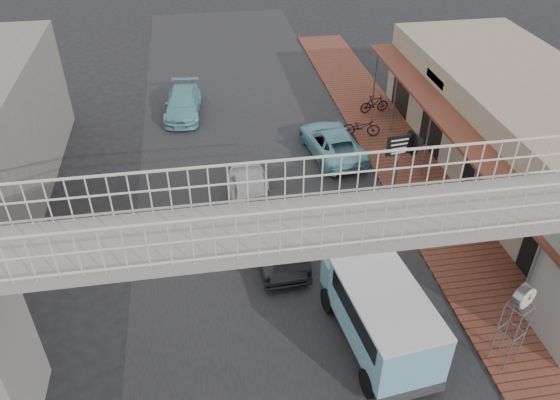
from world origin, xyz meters
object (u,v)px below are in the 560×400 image
object	(u,v)px
angkot_far	(183,103)
motorcycle_far	(374,104)
angkot_van	(381,310)
motorcycle_near	(361,127)
street_clock	(523,300)
white_hatchback	(251,198)
dark_sedan	(276,233)
arrow_sign	(416,143)
angkot_curb	(332,142)

from	to	relation	value
angkot_far	motorcycle_far	bearing A→B (deg)	-3.67
angkot_van	motorcycle_near	world-z (taller)	angkot_van
angkot_far	street_clock	bearing A→B (deg)	-58.22
white_hatchback	angkot_far	xyz separation A→B (m)	(-2.41, 9.05, -0.10)
dark_sedan	motorcycle_near	world-z (taller)	dark_sedan
dark_sedan	angkot_far	xyz separation A→B (m)	(-2.98, 11.35, -0.13)
angkot_van	arrow_sign	xyz separation A→B (m)	(3.64, 7.22, 0.97)
street_clock	angkot_far	bearing A→B (deg)	91.64
white_hatchback	motorcycle_far	bearing A→B (deg)	46.46
angkot_far	arrow_sign	world-z (taller)	arrow_sign
white_hatchback	motorcycle_far	distance (m)	10.43
angkot_curb	motorcycle_far	size ratio (longest dim) A/B	2.95
angkot_far	motorcycle_near	xyz separation A→B (m)	(8.28, -3.88, -0.04)
dark_sedan	street_clock	size ratio (longest dim) A/B	1.57
angkot_far	white_hatchback	bearing A→B (deg)	-69.60
motorcycle_near	angkot_van	bearing A→B (deg)	179.05
angkot_far	arrow_sign	distance (m)	12.62
dark_sedan	motorcycle_near	distance (m)	9.16
white_hatchback	dark_sedan	distance (m)	2.37
white_hatchback	arrow_sign	bearing A→B (deg)	2.75
angkot_van	angkot_curb	bearing A→B (deg)	76.60
angkot_van	street_clock	xyz separation A→B (m)	(3.28, -1.19, 1.08)
white_hatchback	angkot_far	distance (m)	9.37
dark_sedan	motorcycle_near	size ratio (longest dim) A/B	2.53
arrow_sign	motorcycle_near	bearing A→B (deg)	90.08
angkot_curb	motorcycle_near	xyz separation A→B (m)	(1.74, 1.31, -0.06)
white_hatchback	angkot_curb	size ratio (longest dim) A/B	0.93
angkot_curb	street_clock	xyz separation A→B (m)	(1.97, -12.02, 1.85)
motorcycle_near	motorcycle_far	distance (m)	2.71
white_hatchback	motorcycle_far	world-z (taller)	white_hatchback
dark_sedan	angkot_curb	distance (m)	7.11
angkot_van	white_hatchback	bearing A→B (deg)	105.50
dark_sedan	angkot_van	bearing A→B (deg)	-66.61
dark_sedan	angkot_van	size ratio (longest dim) A/B	0.96
motorcycle_far	motorcycle_near	bearing A→B (deg)	143.21
dark_sedan	arrow_sign	distance (m)	6.62
angkot_van	street_clock	distance (m)	3.65
angkot_curb	dark_sedan	bearing A→B (deg)	52.99
dark_sedan	street_clock	distance (m)	8.24
dark_sedan	angkot_curb	bearing A→B (deg)	57.66
angkot_curb	street_clock	world-z (taller)	street_clock
dark_sedan	angkot_van	xyz separation A→B (m)	(2.25, -4.67, 0.66)
white_hatchback	street_clock	size ratio (longest dim) A/B	1.46
white_hatchback	motorcycle_far	xyz separation A→B (m)	(7.25, 7.49, -0.15)
dark_sedan	motorcycle_far	world-z (taller)	dark_sedan
angkot_far	angkot_van	size ratio (longest dim) A/B	0.90
angkot_curb	angkot_van	xyz separation A→B (m)	(-1.31, -10.82, 0.77)
dark_sedan	arrow_sign	size ratio (longest dim) A/B	1.60
angkot_van	arrow_sign	size ratio (longest dim) A/B	1.67
angkot_van	motorcycle_near	distance (m)	12.54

